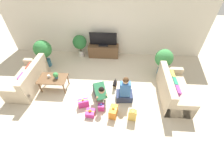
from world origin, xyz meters
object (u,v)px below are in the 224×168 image
(coffee_table, at_px, (53,79))
(mug, at_px, (49,76))
(potted_plant_corner_right, at_px, (164,59))
(sofa_left, at_px, (29,79))
(potted_plant_corner_left, at_px, (43,50))
(gift_box_b, at_px, (83,103))
(gift_bag_a, at_px, (132,115))
(person_kneeling, at_px, (100,91))
(gift_box_d, at_px, (101,107))
(potted_plant_back_left, at_px, (80,43))
(dog, at_px, (115,84))
(sofa_right, at_px, (173,90))
(gift_box_a, at_px, (90,113))
(tv, at_px, (103,40))
(tv_console, at_px, (104,51))
(person_sitting, at_px, (125,92))
(gift_box_c, at_px, (113,112))
(tabletop_plant, at_px, (56,75))

(coffee_table, xyz_separation_m, mug, (-0.13, 0.04, 0.10))
(potted_plant_corner_right, relative_size, mug, 8.51)
(sofa_left, relative_size, coffee_table, 1.85)
(potted_plant_corner_left, relative_size, gift_box_b, 3.04)
(gift_bag_a, bearing_deg, person_kneeling, 144.50)
(potted_plant_corner_left, height_order, gift_box_d, potted_plant_corner_left)
(potted_plant_back_left, bearing_deg, dog, -50.33)
(sofa_right, height_order, gift_box_a, sofa_right)
(sofa_left, distance_m, person_kneeling, 2.57)
(sofa_right, bearing_deg, gift_box_b, 101.89)
(potted_plant_back_left, height_order, gift_box_d, potted_plant_back_left)
(sofa_right, relative_size, potted_plant_back_left, 1.79)
(potted_plant_corner_left, relative_size, gift_bag_a, 2.67)
(tv, bearing_deg, potted_plant_corner_right, -24.45)
(tv_console, height_order, gift_box_d, tv_console)
(dog, bearing_deg, tv, 112.86)
(potted_plant_corner_right, height_order, gift_box_b, potted_plant_corner_right)
(dog, height_order, gift_box_d, dog)
(gift_box_a, distance_m, gift_box_d, 0.37)
(sofa_right, distance_m, coffee_table, 3.96)
(coffee_table, xyz_separation_m, gift_box_d, (1.71, -0.81, -0.30))
(sofa_left, xyz_separation_m, person_sitting, (3.32, -0.43, 0.06))
(person_kneeling, relative_size, gift_bag_a, 2.05)
(tv, xyz_separation_m, gift_box_b, (-0.33, -2.86, -0.65))
(sofa_right, height_order, gift_bag_a, sofa_right)
(tv_console, xyz_separation_m, mug, (-1.60, -2.10, 0.24))
(coffee_table, relative_size, gift_box_a, 3.37)
(person_sitting, distance_m, dog, 0.64)
(gift_box_d, bearing_deg, sofa_left, 161.45)
(coffee_table, height_order, gift_box_b, coffee_table)
(tv_console, height_order, potted_plant_corner_left, potted_plant_corner_left)
(tv_console, bearing_deg, gift_box_d, -85.40)
(person_sitting, height_order, gift_box_c, person_sitting)
(tv_console, relative_size, potted_plant_corner_left, 1.18)
(tv_console, xyz_separation_m, person_kneeling, (0.14, -2.53, 0.08))
(dog, bearing_deg, potted_plant_back_left, 135.67)
(potted_plant_corner_left, relative_size, gift_box_c, 2.89)
(potted_plant_corner_right, distance_m, person_sitting, 2.03)
(tabletop_plant, bearing_deg, sofa_left, 177.40)
(tv_console, bearing_deg, potted_plant_corner_left, -158.90)
(gift_box_d, xyz_separation_m, gift_bag_a, (0.93, -0.30, 0.09))
(gift_bag_a, bearing_deg, person_sitting, 106.92)
(sofa_right, distance_m, gift_bag_a, 1.64)
(potted_plant_corner_right, height_order, person_kneeling, potted_plant_corner_right)
(sofa_left, distance_m, potted_plant_corner_left, 1.30)
(tv, bearing_deg, gift_box_b, -96.51)
(coffee_table, distance_m, tv, 2.63)
(potted_plant_back_left, distance_m, gift_box_d, 3.21)
(potted_plant_back_left, height_order, person_kneeling, potted_plant_back_left)
(gift_box_c, bearing_deg, potted_plant_back_left, 117.64)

